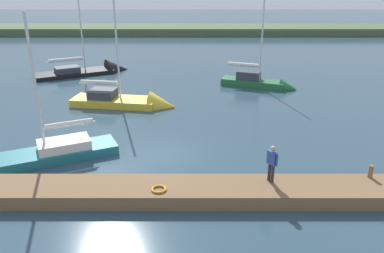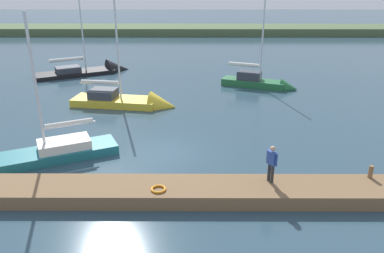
{
  "view_description": "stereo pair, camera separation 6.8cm",
  "coord_description": "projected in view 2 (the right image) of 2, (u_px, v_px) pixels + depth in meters",
  "views": [
    {
      "loc": [
        -1.5,
        18.97,
        9.1
      ],
      "look_at": [
        -1.49,
        0.21,
        1.67
      ],
      "focal_mm": 35.46,
      "sensor_mm": 36.0,
      "label": 1
    },
    {
      "loc": [
        -1.57,
        18.97,
        9.1
      ],
      "look_at": [
        -1.49,
        0.21,
        1.67
      ],
      "focal_mm": 35.46,
      "sensor_mm": 36.0,
      "label": 2
    }
  ],
  "objects": [
    {
      "name": "sailboat_mid_channel",
      "position": [
        35.0,
        160.0,
        19.94
      ],
      "size": [
        7.85,
        4.98,
        8.55
      ],
      "rotation": [
        0.0,
        0.0,
        0.44
      ],
      "color": "#1E6B75",
      "rests_on": "ground_plane"
    },
    {
      "name": "sailboat_outer_mooring",
      "position": [
        262.0,
        84.0,
        33.45
      ],
      "size": [
        6.74,
        3.93,
        8.18
      ],
      "rotation": [
        0.0,
        0.0,
        2.76
      ],
      "color": "#236638",
      "rests_on": "ground_plane"
    },
    {
      "name": "sailboat_behind_pier",
      "position": [
        132.0,
        103.0,
        28.63
      ],
      "size": [
        8.12,
        3.31,
        8.91
      ],
      "rotation": [
        0.0,
        0.0,
        2.99
      ],
      "color": "gold",
      "rests_on": "ground_plane"
    },
    {
      "name": "life_ring_buoy",
      "position": [
        158.0,
        189.0,
        16.11
      ],
      "size": [
        0.66,
        0.66,
        0.1
      ],
      "primitive_type": "torus",
      "color": "orange",
      "rests_on": "dock_pier"
    },
    {
      "name": "person_on_dock",
      "position": [
        272.0,
        161.0,
        16.46
      ],
      "size": [
        0.43,
        0.57,
        1.72
      ],
      "rotation": [
        0.0,
        0.0,
        0.56
      ],
      "color": "#28282D",
      "rests_on": "dock_pier"
    },
    {
      "name": "dock_pier",
      "position": [
        158.0,
        191.0,
        16.64
      ],
      "size": [
        27.31,
        2.06,
        0.64
      ],
      "primitive_type": "cube",
      "color": "brown",
      "rests_on": "ground_plane"
    },
    {
      "name": "ground_plane",
      "position": [
        165.0,
        153.0,
        20.99
      ],
      "size": [
        200.0,
        200.0,
        0.0
      ],
      "primitive_type": "plane",
      "color": "#2D4756"
    },
    {
      "name": "sailboat_inner_slip",
      "position": [
        95.0,
        72.0,
        38.47
      ],
      "size": [
        9.32,
        6.42,
        9.43
      ],
      "rotation": [
        0.0,
        0.0,
        3.62
      ],
      "color": "black",
      "rests_on": "ground_plane"
    },
    {
      "name": "mooring_post_near",
      "position": [
        371.0,
        172.0,
        17.05
      ],
      "size": [
        0.21,
        0.21,
        0.58
      ],
      "primitive_type": "cylinder",
      "color": "brown",
      "rests_on": "dock_pier"
    },
    {
      "name": "far_shoreline",
      "position": [
        185.0,
        33.0,
        65.66
      ],
      "size": [
        180.0,
        8.0,
        2.4
      ],
      "primitive_type": "cube",
      "color": "#4C603D",
      "rests_on": "ground_plane"
    }
  ]
}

